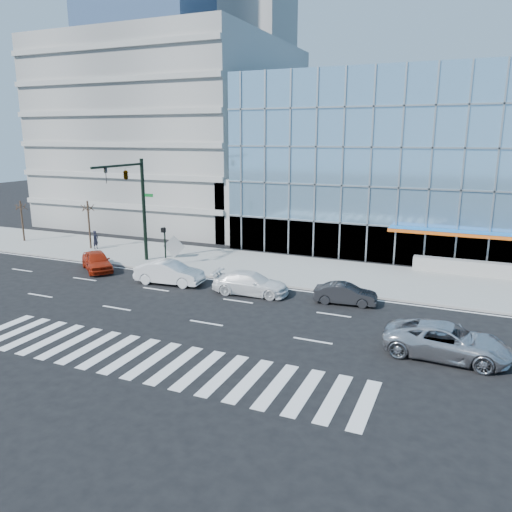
# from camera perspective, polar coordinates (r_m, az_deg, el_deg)

# --- Properties ---
(ground) EXTENTS (160.00, 160.00, 0.00)m
(ground) POSITION_cam_1_polar(r_m,az_deg,el_deg) (30.69, -2.07, -5.17)
(ground) COLOR black
(ground) RESTS_ON ground
(sidewalk) EXTENTS (120.00, 8.00, 0.15)m
(sidewalk) POSITION_cam_1_polar(r_m,az_deg,el_deg) (37.73, 3.16, -1.46)
(sidewalk) COLOR gray
(sidewalk) RESTS_ON ground
(theatre_building) EXTENTS (42.00, 26.00, 15.00)m
(theatre_building) POSITION_cam_1_polar(r_m,az_deg,el_deg) (52.27, 25.38, 9.74)
(theatre_building) COLOR #80B0D5
(theatre_building) RESTS_ON ground
(parking_garage) EXTENTS (24.00, 24.00, 20.00)m
(parking_garage) POSITION_cam_1_polar(r_m,az_deg,el_deg) (61.52, -8.77, 13.60)
(parking_garage) COLOR gray
(parking_garage) RESTS_ON ground
(ramp_block) EXTENTS (6.00, 8.00, 6.00)m
(ramp_block) POSITION_cam_1_polar(r_m,az_deg,el_deg) (48.43, 0.65, 5.47)
(ramp_block) COLOR gray
(ramp_block) RESTS_ON ground
(tower_far_mid) EXTENTS (13.00, 13.00, 60.00)m
(tower_far_mid) POSITION_cam_1_polar(r_m,az_deg,el_deg) (116.27, -15.66, 23.15)
(tower_far_mid) COLOR slate
(tower_far_mid) RESTS_ON ground
(tower_backdrop) EXTENTS (14.00, 14.00, 48.00)m
(tower_backdrop) POSITION_cam_1_polar(r_m,az_deg,el_deg) (106.13, -0.45, 21.30)
(tower_backdrop) COLOR gray
(tower_backdrop) RESTS_ON ground
(traffic_signal) EXTENTS (1.14, 5.74, 8.00)m
(traffic_signal) POSITION_cam_1_polar(r_m,az_deg,el_deg) (38.93, -14.07, 7.75)
(traffic_signal) COLOR black
(traffic_signal) RESTS_ON sidewalk
(ped_signal_post) EXTENTS (0.30, 0.33, 3.00)m
(ped_signal_post) POSITION_cam_1_polar(r_m,az_deg,el_deg) (38.38, -10.42, 1.77)
(ped_signal_post) COLOR black
(ped_signal_post) RESTS_ON sidewalk
(street_tree_near) EXTENTS (1.10, 1.10, 4.23)m
(street_tree_near) POSITION_cam_1_polar(r_m,az_deg,el_deg) (45.90, -18.68, 5.28)
(street_tree_near) COLOR #332319
(street_tree_near) RESTS_ON sidewalk
(street_tree_far) EXTENTS (1.10, 1.10, 3.87)m
(street_tree_far) POSITION_cam_1_polar(r_m,az_deg,el_deg) (51.61, -25.31, 5.17)
(street_tree_far) COLOR #332319
(street_tree_far) RESTS_ON sidewalk
(silver_suv) EXTENTS (5.68, 2.80, 1.55)m
(silver_suv) POSITION_cam_1_polar(r_m,az_deg,el_deg) (24.59, 20.98, -9.08)
(silver_suv) COLOR silver
(silver_suv) RESTS_ON ground
(white_suv) EXTENTS (5.06, 2.41, 1.42)m
(white_suv) POSITION_cam_1_polar(r_m,az_deg,el_deg) (31.79, -0.62, -3.14)
(white_suv) COLOR white
(white_suv) RESTS_ON ground
(white_sedan) EXTENTS (4.88, 2.08, 1.56)m
(white_sedan) POSITION_cam_1_polar(r_m,az_deg,el_deg) (34.46, -9.86, -1.89)
(white_sedan) COLOR silver
(white_sedan) RESTS_ON ground
(dark_sedan) EXTENTS (3.86, 1.71, 1.23)m
(dark_sedan) POSITION_cam_1_polar(r_m,az_deg,el_deg) (30.51, 10.19, -4.28)
(dark_sedan) COLOR black
(dark_sedan) RESTS_ON ground
(red_sedan) EXTENTS (4.44, 4.04, 1.47)m
(red_sedan) POSITION_cam_1_polar(r_m,az_deg,el_deg) (39.15, -17.73, -0.55)
(red_sedan) COLOR #A6230C
(red_sedan) RESTS_ON ground
(pedestrian) EXTENTS (0.39, 0.60, 1.63)m
(pedestrian) POSITION_cam_1_polar(r_m,az_deg,el_deg) (45.95, -17.86, 1.78)
(pedestrian) COLOR black
(pedestrian) RESTS_ON sidewalk
(tilted_panel) EXTENTS (1.81, 0.46, 1.84)m
(tilted_panel) POSITION_cam_1_polar(r_m,az_deg,el_deg) (41.14, -9.35, 1.08)
(tilted_panel) COLOR #949494
(tilted_panel) RESTS_ON sidewalk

